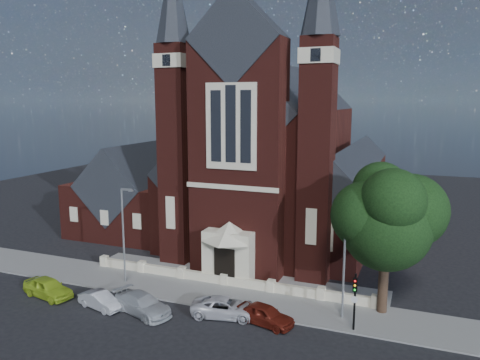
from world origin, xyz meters
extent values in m
plane|color=black|center=(0.00, 15.00, 0.00)|extent=(120.00, 120.00, 0.00)
cube|color=slate|center=(0.00, 4.50, 0.00)|extent=(60.00, 5.00, 0.12)
cube|color=slate|center=(0.00, 8.50, 0.00)|extent=(26.00, 3.00, 0.14)
cube|color=beige|center=(0.00, 6.50, 0.00)|extent=(24.00, 0.40, 0.90)
cube|color=#451712|center=(0.00, 25.00, 7.00)|extent=(10.00, 30.00, 14.00)
cube|color=black|center=(0.00, 25.00, 14.00)|extent=(10.00, 30.20, 10.00)
cube|color=#451712|center=(-7.50, 24.00, 4.00)|extent=(5.00, 26.00, 8.00)
cube|color=#451712|center=(7.50, 24.00, 4.00)|extent=(5.00, 26.00, 8.00)
cube|color=black|center=(-7.50, 24.00, 8.00)|extent=(5.01, 26.20, 5.01)
cube|color=black|center=(7.50, 24.00, 8.00)|extent=(5.01, 26.20, 5.01)
cube|color=#451712|center=(0.00, 9.50, 10.00)|extent=(8.00, 3.00, 20.00)
cube|color=black|center=(0.00, 9.50, 20.00)|extent=(8.00, 3.20, 8.00)
cube|color=beige|center=(0.00, 7.95, 13.00)|extent=(4.40, 0.15, 7.00)
cube|color=black|center=(0.00, 7.88, 13.20)|extent=(0.90, 0.08, 6.20)
cube|color=beige|center=(0.00, 7.50, 2.20)|extent=(4.20, 2.00, 4.40)
cube|color=black|center=(0.00, 6.45, 1.60)|extent=(1.80, 0.12, 3.20)
cone|color=beige|center=(0.00, 7.50, 4.40)|extent=(4.60, 4.60, 1.60)
cube|color=#451712|center=(-6.50, 10.50, 10.00)|extent=(2.60, 2.60, 20.00)
cube|color=beige|center=(-6.50, 10.50, 18.50)|extent=(2.80, 2.80, 1.20)
cube|color=#451712|center=(6.50, 10.50, 10.00)|extent=(2.60, 2.60, 20.00)
cube|color=beige|center=(6.50, 10.50, 18.50)|extent=(2.80, 2.80, 1.20)
cube|color=#451712|center=(-16.00, 18.00, 3.00)|extent=(12.00, 12.00, 6.00)
cube|color=black|center=(-16.00, 18.00, 6.00)|extent=(8.49, 12.20, 8.49)
cylinder|color=black|center=(12.50, 6.00, 2.50)|extent=(0.70, 0.70, 5.00)
sphere|color=black|center=(12.50, 6.00, 6.50)|extent=(6.40, 6.40, 6.40)
sphere|color=black|center=(12.90, 4.80, 8.50)|extent=(4.40, 4.40, 4.40)
cylinder|color=gray|center=(-8.00, 4.00, 4.00)|extent=(0.16, 0.16, 8.00)
cube|color=gray|center=(-7.50, 4.00, 8.00)|extent=(1.00, 0.15, 0.18)
cube|color=gray|center=(-7.10, 4.00, 7.92)|extent=(0.35, 0.22, 0.12)
cylinder|color=gray|center=(10.00, 4.00, 4.00)|extent=(0.16, 0.16, 8.00)
cube|color=gray|center=(10.50, 4.00, 8.00)|extent=(1.00, 0.15, 0.18)
cube|color=gray|center=(10.90, 4.00, 7.92)|extent=(0.35, 0.22, 0.12)
cylinder|color=black|center=(11.00, 2.50, 2.00)|extent=(0.14, 0.14, 4.00)
cube|color=black|center=(11.00, 2.35, 3.30)|extent=(0.28, 0.22, 0.90)
sphere|color=red|center=(11.00, 2.22, 3.60)|extent=(0.14, 0.14, 0.14)
sphere|color=#CC8C0C|center=(11.00, 2.22, 3.30)|extent=(0.14, 0.14, 0.14)
sphere|color=#0C9919|center=(11.00, 2.22, 3.00)|extent=(0.14, 0.14, 0.14)
imported|color=#A7CB28|center=(-11.88, -0.59, 0.76)|extent=(4.74, 2.63, 1.52)
imported|color=#A3A5AA|center=(-6.78, -0.77, 0.61)|extent=(3.90, 2.10, 1.22)
imported|color=#AFB4B7|center=(-3.46, -0.37, 0.72)|extent=(5.34, 3.52, 1.44)
imported|color=silver|center=(2.29, 1.39, 0.68)|extent=(5.23, 3.15, 1.36)
imported|color=maroon|center=(5.24, 1.29, 0.70)|extent=(4.40, 2.61, 1.40)
camera|label=1|loc=(14.54, -27.07, 15.08)|focal=35.00mm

